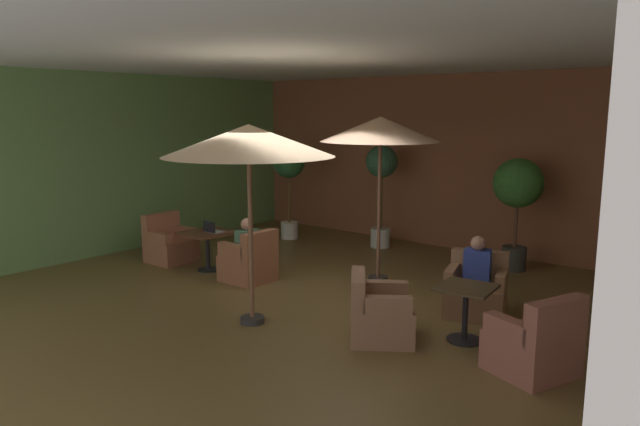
{
  "coord_description": "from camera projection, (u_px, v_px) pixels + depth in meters",
  "views": [
    {
      "loc": [
        5.25,
        -5.97,
        2.76
      ],
      "look_at": [
        0.0,
        0.49,
        1.31
      ],
      "focal_mm": 32.93,
      "sensor_mm": 36.0,
      "label": 1
    }
  ],
  "objects": [
    {
      "name": "ground_plane",
      "position": [
        298.0,
        309.0,
        8.31
      ],
      "size": [
        10.13,
        9.71,
        0.02
      ],
      "primitive_type": "cube",
      "color": "brown"
    },
    {
      "name": "wall_back_brick",
      "position": [
        457.0,
        163.0,
        11.69
      ],
      "size": [
        10.13,
        0.08,
        3.48
      ],
      "primitive_type": "cube",
      "color": "brown",
      "rests_on": "ground_plane"
    },
    {
      "name": "wall_left_accent",
      "position": [
        99.0,
        165.0,
        11.13
      ],
      "size": [
        0.08,
        9.71,
        3.48
      ],
      "primitive_type": "cube",
      "color": "#6A9852",
      "rests_on": "ground_plane"
    },
    {
      "name": "ceiling_slab",
      "position": [
        297.0,
        53.0,
        7.7
      ],
      "size": [
        10.13,
        9.71,
        0.06
      ],
      "primitive_type": "cube",
      "color": "silver",
      "rests_on": "wall_back_brick"
    },
    {
      "name": "cafe_table_front_left",
      "position": [
        207.0,
        239.0,
        10.19
      ],
      "size": [
        0.87,
        0.87,
        0.69
      ],
      "color": "black",
      "rests_on": "ground_plane"
    },
    {
      "name": "armchair_front_left_north",
      "position": [
        170.0,
        244.0,
        10.86
      ],
      "size": [
        0.74,
        0.78,
        0.89
      ],
      "color": "#A26143",
      "rests_on": "ground_plane"
    },
    {
      "name": "armchair_front_left_east",
      "position": [
        249.0,
        262.0,
        9.58
      ],
      "size": [
        0.75,
        0.7,
        0.86
      ],
      "color": "#995B3C",
      "rests_on": "ground_plane"
    },
    {
      "name": "cafe_table_front_right",
      "position": [
        466.0,
        302.0,
        7.06
      ],
      "size": [
        0.69,
        0.69,
        0.69
      ],
      "color": "black",
      "rests_on": "ground_plane"
    },
    {
      "name": "armchair_front_right_north",
      "position": [
        476.0,
        292.0,
        8.04
      ],
      "size": [
        0.97,
        0.96,
        0.84
      ],
      "color": "#8F6241",
      "rests_on": "ground_plane"
    },
    {
      "name": "armchair_front_right_east",
      "position": [
        379.0,
        314.0,
        7.15
      ],
      "size": [
        1.07,
        1.07,
        0.82
      ],
      "color": "#93674B",
      "rests_on": "ground_plane"
    },
    {
      "name": "armchair_front_right_south",
      "position": [
        535.0,
        345.0,
        6.19
      ],
      "size": [
        0.98,
        0.99,
        0.9
      ],
      "color": "#9B5B4B",
      "rests_on": "ground_plane"
    },
    {
      "name": "patio_umbrella_tall_red",
      "position": [
        380.0,
        130.0,
        9.2
      ],
      "size": [
        1.91,
        1.91,
        2.67
      ],
      "color": "#2D2D2D",
      "rests_on": "ground_plane"
    },
    {
      "name": "patio_umbrella_center_beige",
      "position": [
        249.0,
        142.0,
        7.34
      ],
      "size": [
        2.18,
        2.18,
        2.6
      ],
      "color": "#2D2D2D",
      "rests_on": "ground_plane"
    },
    {
      "name": "potted_tree_left_corner",
      "position": [
        381.0,
        176.0,
        11.8
      ],
      "size": [
        0.64,
        0.64,
        2.08
      ],
      "color": "silver",
      "rests_on": "ground_plane"
    },
    {
      "name": "potted_tree_mid_left",
      "position": [
        289.0,
        172.0,
        12.62
      ],
      "size": [
        0.68,
        0.68,
        2.01
      ],
      "color": "silver",
      "rests_on": "ground_plane"
    },
    {
      "name": "potted_tree_mid_right",
      "position": [
        518.0,
        191.0,
        10.09
      ],
      "size": [
        0.85,
        0.85,
        1.97
      ],
      "color": "#383733",
      "rests_on": "ground_plane"
    },
    {
      "name": "patron_blue_shirt",
      "position": [
        247.0,
        239.0,
        9.55
      ],
      "size": [
        0.24,
        0.35,
        0.62
      ],
      "color": "#476D53",
      "rests_on": "ground_plane"
    },
    {
      "name": "patron_by_window",
      "position": [
        477.0,
        263.0,
        7.93
      ],
      "size": [
        0.4,
        0.33,
        0.66
      ],
      "color": "#2F4097",
      "rests_on": "ground_plane"
    },
    {
      "name": "iced_drink_cup",
      "position": [
        206.0,
        227.0,
        10.34
      ],
      "size": [
        0.08,
        0.08,
        0.11
      ],
      "primitive_type": "cylinder",
      "color": "white",
      "rests_on": "cafe_table_front_left"
    },
    {
      "name": "open_laptop",
      "position": [
        212.0,
        229.0,
        10.13
      ],
      "size": [
        0.32,
        0.24,
        0.2
      ],
      "color": "#9EA0A5",
      "rests_on": "cafe_table_front_left"
    }
  ]
}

